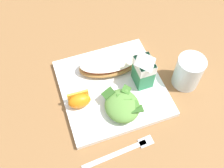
{
  "coord_description": "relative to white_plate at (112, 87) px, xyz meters",
  "views": [
    {
      "loc": [
        0.37,
        -0.13,
        0.63
      ],
      "look_at": [
        0.0,
        0.0,
        0.03
      ],
      "focal_mm": 41.5,
      "sensor_mm": 36.0,
      "label": 1
    }
  ],
  "objects": [
    {
      "name": "drinking_clear_cup",
      "position": [
        0.05,
        0.21,
        0.04
      ],
      "size": [
        0.08,
        0.08,
        0.1
      ],
      "primitive_type": "cylinder",
      "color": "silver",
      "rests_on": "ground"
    },
    {
      "name": "milk_carton",
      "position": [
        0.01,
        0.08,
        0.07
      ],
      "size": [
        0.06,
        0.04,
        0.11
      ],
      "color": "#2D8451",
      "rests_on": "white_plate"
    },
    {
      "name": "green_salad_pile",
      "position": [
        0.08,
        -0.0,
        0.03
      ],
      "size": [
        0.1,
        0.09,
        0.04
      ],
      "color": "#5B8E3D",
      "rests_on": "white_plate"
    },
    {
      "name": "metal_fork",
      "position": [
        0.18,
        -0.03,
        -0.01
      ],
      "size": [
        0.03,
        0.19,
        0.01
      ],
      "color": "silver",
      "rests_on": "ground"
    },
    {
      "name": "orange_wedge_front",
      "position": [
        0.03,
        -0.1,
        0.03
      ],
      "size": [
        0.04,
        0.06,
        0.04
      ],
      "color": "orange",
      "rests_on": "white_plate"
    },
    {
      "name": "cheesy_pizza_bread",
      "position": [
        -0.06,
        0.01,
        0.03
      ],
      "size": [
        0.1,
        0.18,
        0.04
      ],
      "color": "#B77F42",
      "rests_on": "white_plate"
    },
    {
      "name": "white_plate",
      "position": [
        0.0,
        0.0,
        0.0
      ],
      "size": [
        0.28,
        0.28,
        0.02
      ],
      "primitive_type": "cube",
      "color": "white",
      "rests_on": "ground"
    },
    {
      "name": "ground",
      "position": [
        0.0,
        0.0,
        -0.01
      ],
      "size": [
        3.0,
        3.0,
        0.0
      ],
      "primitive_type": "plane",
      "color": "olive"
    }
  ]
}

